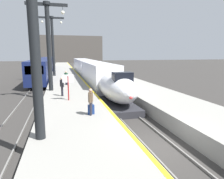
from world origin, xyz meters
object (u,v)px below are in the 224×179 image
object	(u,v)px
passenger_far_waiting	(66,77)
passenger_mid_platform	(62,85)
departure_info_board	(68,82)
rolling_suitcase	(91,109)
regional_train_adjacent	(44,66)
station_column_mid	(48,38)
station_column_near	(32,4)
highspeed_train_main	(91,72)
station_column_far	(53,41)
passenger_near_edge	(91,100)

from	to	relation	value
passenger_far_waiting	passenger_mid_platform	bearing A→B (deg)	-95.02
passenger_far_waiting	departure_info_board	xyz separation A→B (m)	(-0.10, -8.45, 0.52)
rolling_suitcase	passenger_mid_platform	bearing A→B (deg)	105.34
regional_train_adjacent	passenger_far_waiting	world-z (taller)	regional_train_adjacent
station_column_mid	regional_train_adjacent	bearing A→B (deg)	95.29
station_column_near	departure_info_board	xyz separation A→B (m)	(1.58, 7.42, -4.25)
highspeed_train_main	departure_info_board	size ratio (longest dim) A/B	18.38
station_column_near	passenger_mid_platform	world-z (taller)	station_column_near
passenger_mid_platform	departure_info_board	world-z (taller)	departure_info_board
regional_train_adjacent	station_column_near	size ratio (longest dim) A/B	3.80
highspeed_train_main	station_column_mid	size ratio (longest dim) A/B	4.46
highspeed_train_main	station_column_far	world-z (taller)	station_column_far
station_column_near	passenger_far_waiting	size ratio (longest dim) A/B	5.70
station_column_mid	rolling_suitcase	xyz separation A→B (m)	(2.79, -9.36, -4.99)
regional_train_adjacent	station_column_mid	bearing A→B (deg)	-84.71
highspeed_train_main	station_column_far	xyz separation A→B (m)	(-5.90, 3.59, 4.99)
regional_train_adjacent	station_column_far	bearing A→B (deg)	-76.73
rolling_suitcase	highspeed_train_main	bearing A→B (deg)	81.23
rolling_suitcase	departure_info_board	world-z (taller)	departure_info_board
highspeed_train_main	departure_info_board	world-z (taller)	highspeed_train_main
passenger_far_waiting	rolling_suitcase	world-z (taller)	passenger_far_waiting
passenger_mid_platform	departure_info_board	size ratio (longest dim) A/B	0.80
station_column_far	passenger_mid_platform	world-z (taller)	station_column_far
highspeed_train_main	passenger_far_waiting	size ratio (longest dim) A/B	23.06
regional_train_adjacent	station_column_mid	size ratio (longest dim) A/B	4.18
highspeed_train_main	passenger_mid_platform	xyz separation A→B (m)	(-4.81, -14.02, 0.12)
passenger_far_waiting	departure_info_board	size ratio (longest dim) A/B	0.80
highspeed_train_main	departure_info_board	distance (m)	16.48
regional_train_adjacent	passenger_mid_platform	size ratio (longest dim) A/B	21.66
station_column_far	passenger_near_edge	size ratio (longest dim) A/B	5.81
regional_train_adjacent	passenger_mid_platform	bearing A→B (deg)	-83.03
passenger_near_edge	passenger_far_waiting	xyz separation A→B (m)	(-1.07, 12.95, 0.00)
passenger_mid_platform	departure_info_board	distance (m)	2.00
regional_train_adjacent	station_column_far	world-z (taller)	station_column_far
highspeed_train_main	passenger_mid_platform	world-z (taller)	highspeed_train_main
station_column_far	passenger_mid_platform	distance (m)	18.30
passenger_near_edge	departure_info_board	bearing A→B (deg)	104.50
station_column_near	station_column_mid	bearing A→B (deg)	90.00
station_column_mid	passenger_near_edge	world-z (taller)	station_column_mid
passenger_far_waiting	station_column_mid	bearing A→B (deg)	-116.27
regional_train_adjacent	passenger_far_waiting	distance (m)	20.73
station_column_near	rolling_suitcase	xyz separation A→B (m)	(2.79, 3.12, -5.46)
passenger_far_waiting	rolling_suitcase	size ratio (longest dim) A/B	1.72
passenger_mid_platform	regional_train_adjacent	bearing A→B (deg)	96.97
highspeed_train_main	passenger_far_waiting	xyz separation A→B (m)	(-4.23, -7.44, 0.12)
station_column_far	rolling_suitcase	size ratio (longest dim) A/B	9.99
station_column_far	passenger_near_edge	distance (m)	24.63
passenger_near_edge	passenger_far_waiting	world-z (taller)	same
rolling_suitcase	departure_info_board	bearing A→B (deg)	105.70
station_column_mid	rolling_suitcase	world-z (taller)	station_column_mid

